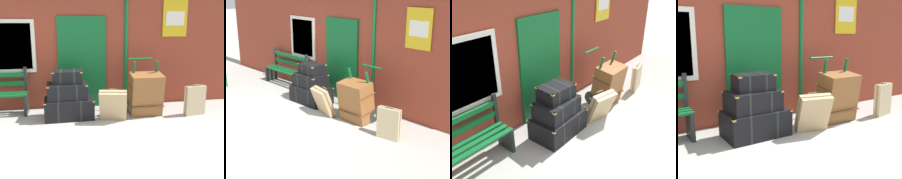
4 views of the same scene
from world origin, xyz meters
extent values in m
plane|color=#A3A099|center=(0.00, 0.00, 0.00)|extent=(60.00, 60.00, 0.00)
cube|color=brown|center=(0.00, 2.60, 1.60)|extent=(10.40, 0.30, 3.20)
cube|color=#0F5B28|center=(0.17, 2.43, 1.05)|extent=(1.10, 0.05, 2.10)
cube|color=#093718|center=(0.17, 2.41, 1.05)|extent=(0.06, 0.02, 2.10)
cube|color=silver|center=(-1.38, 2.43, 1.45)|extent=(1.04, 0.06, 1.16)
cube|color=silver|center=(-1.38, 2.41, 1.45)|extent=(0.88, 0.02, 1.00)
cylinder|color=#0F5B28|center=(1.20, 2.45, 1.60)|extent=(0.09, 0.09, 3.14)
cube|color=gold|center=(2.38, 2.43, 2.05)|extent=(0.60, 0.02, 0.84)
cube|color=white|center=(2.38, 2.41, 2.05)|extent=(0.44, 0.01, 0.32)
cube|color=#0F5B28|center=(-1.86, 1.96, 0.45)|extent=(1.60, 0.09, 0.04)
cube|color=#0F5B28|center=(-1.86, 2.10, 0.45)|extent=(1.60, 0.09, 0.04)
cube|color=#0F5B28|center=(-1.86, 2.24, 0.45)|extent=(1.60, 0.09, 0.04)
cube|color=#0F5B28|center=(-1.86, 2.30, 0.65)|extent=(1.60, 0.05, 0.10)
cube|color=#0F5B28|center=(-1.86, 2.30, 0.85)|extent=(1.60, 0.05, 0.10)
cube|color=black|center=(-2.62, 2.10, 0.23)|extent=(0.06, 0.40, 0.45)
cube|color=black|center=(-2.62, 2.30, 0.73)|extent=(0.06, 0.06, 0.56)
cube|color=black|center=(-1.10, 2.10, 0.23)|extent=(0.06, 0.40, 0.45)
cube|color=black|center=(-1.10, 2.30, 0.73)|extent=(0.06, 0.06, 0.56)
cube|color=black|center=(-0.18, 1.68, 0.21)|extent=(1.02, 0.67, 0.42)
cube|color=black|center=(-0.40, 1.68, 0.21)|extent=(0.05, 0.65, 0.43)
cube|color=black|center=(0.05, 1.69, 0.21)|extent=(0.05, 0.65, 0.43)
cube|color=#B79338|center=(-0.65, 1.37, 0.41)|extent=(0.05, 0.05, 0.02)
cube|color=#B79338|center=(0.31, 1.40, 0.41)|extent=(0.05, 0.05, 0.02)
cube|color=#B79338|center=(-0.67, 1.97, 0.41)|extent=(0.05, 0.05, 0.02)
cube|color=#B79338|center=(0.29, 2.00, 0.41)|extent=(0.05, 0.05, 0.02)
cube|color=silver|center=(-0.21, 1.39, 0.21)|extent=(0.36, 0.01, 0.10)
cube|color=black|center=(-0.21, 1.68, 0.58)|extent=(0.83, 0.58, 0.32)
cube|color=black|center=(-0.39, 1.67, 0.58)|extent=(0.06, 0.55, 0.33)
cube|color=black|center=(-0.03, 1.69, 0.58)|extent=(0.06, 0.55, 0.33)
cube|color=#B79338|center=(-0.58, 1.42, 0.73)|extent=(0.05, 0.05, 0.02)
cube|color=#B79338|center=(0.18, 1.45, 0.73)|extent=(0.05, 0.05, 0.02)
cube|color=#B79338|center=(-0.60, 1.91, 0.73)|extent=(0.05, 0.05, 0.02)
cube|color=#B79338|center=(0.15, 1.95, 0.73)|extent=(0.05, 0.05, 0.02)
cube|color=black|center=(-0.18, 1.73, 0.87)|extent=(0.62, 0.47, 0.26)
cube|color=black|center=(-0.32, 1.74, 0.87)|extent=(0.06, 0.45, 0.27)
cube|color=black|center=(-0.05, 1.72, 0.87)|extent=(0.06, 0.45, 0.27)
cube|color=#B79338|center=(-0.47, 1.54, 0.99)|extent=(0.05, 0.05, 0.02)
cube|color=#B79338|center=(0.09, 1.52, 0.99)|extent=(0.05, 0.05, 0.02)
cube|color=#B79338|center=(-0.45, 1.94, 0.99)|extent=(0.05, 0.05, 0.02)
cube|color=#B79338|center=(0.11, 1.91, 0.99)|extent=(0.05, 0.05, 0.02)
cube|color=black|center=(1.45, 1.57, 0.01)|extent=(0.56, 0.28, 0.03)
cube|color=#0F5B28|center=(1.20, 1.77, 0.58)|extent=(0.04, 0.35, 1.17)
cube|color=#0F5B28|center=(1.70, 1.77, 0.58)|extent=(0.04, 0.35, 1.17)
cylinder|color=#0F5B28|center=(1.45, 2.08, 1.16)|extent=(0.54, 0.04, 0.04)
cylinder|color=black|center=(1.13, 1.83, 0.16)|extent=(0.04, 0.32, 0.32)
cylinder|color=#B79338|center=(1.13, 1.83, 0.16)|extent=(0.07, 0.06, 0.06)
cylinder|color=black|center=(1.77, 1.83, 0.16)|extent=(0.04, 0.32, 0.32)
cylinder|color=#B79338|center=(1.77, 1.83, 0.16)|extent=(0.07, 0.06, 0.06)
cube|color=brown|center=(1.45, 1.59, 0.47)|extent=(0.68, 0.56, 0.93)
cube|color=brown|center=(1.45, 1.59, 0.27)|extent=(0.70, 0.46, 0.09)
cube|color=brown|center=(1.45, 1.59, 0.66)|extent=(0.70, 0.46, 0.09)
cube|color=tan|center=(2.51, 1.40, 0.32)|extent=(0.48, 0.21, 0.64)
cylinder|color=#71644C|center=(2.51, 1.40, 0.66)|extent=(0.16, 0.06, 0.03)
cube|color=brown|center=(2.51, 1.40, 0.32)|extent=(0.47, 0.11, 0.65)
cube|color=tan|center=(0.69, 1.31, 0.33)|extent=(0.62, 0.50, 0.67)
cylinder|color=brown|center=(0.69, 1.35, 0.66)|extent=(0.16, 0.06, 0.03)
cube|color=brown|center=(0.69, 1.31, 0.33)|extent=(0.60, 0.37, 0.63)
camera|label=1|loc=(-0.25, -3.98, 1.98)|focal=44.61mm
camera|label=2|loc=(6.12, -3.54, 2.97)|focal=53.95mm
camera|label=3|loc=(-3.33, -1.05, 3.03)|focal=42.27mm
camera|label=4|loc=(-1.93, -2.17, 1.58)|focal=43.78mm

